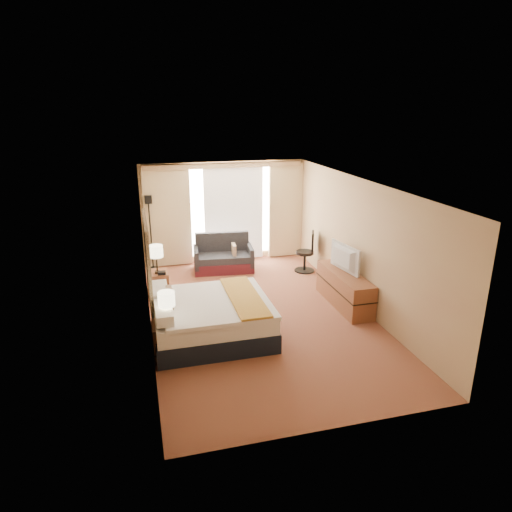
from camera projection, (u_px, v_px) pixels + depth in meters
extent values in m
cube|color=maroon|center=(259.00, 314.00, 9.07)|extent=(4.20, 7.00, 0.02)
cube|color=white|center=(259.00, 184.00, 8.25)|extent=(4.20, 7.00, 0.02)
cube|color=tan|center=(224.00, 212.00, 11.87)|extent=(4.20, 0.02, 2.60)
cube|color=tan|center=(336.00, 339.00, 5.45)|extent=(4.20, 0.02, 2.60)
cube|color=tan|center=(146.00, 261.00, 8.15)|extent=(0.02, 7.00, 2.60)
cube|color=tan|center=(360.00, 244.00, 9.17)|extent=(0.02, 7.00, 2.60)
cube|color=black|center=(148.00, 259.00, 8.35)|extent=(0.06, 1.85, 1.50)
cube|color=brown|center=(167.00, 338.00, 7.57)|extent=(0.45, 0.52, 0.55)
cube|color=brown|center=(158.00, 284.00, 9.86)|extent=(0.45, 0.52, 0.55)
cube|color=brown|center=(344.00, 289.00, 9.40)|extent=(0.50, 1.80, 0.70)
cube|color=white|center=(233.00, 211.00, 11.89)|extent=(2.30, 0.02, 2.30)
cube|color=beige|center=(168.00, 218.00, 11.41)|extent=(1.15, 0.09, 2.50)
cube|color=beige|center=(285.00, 211.00, 12.17)|extent=(0.90, 0.09, 2.50)
cube|color=silver|center=(234.00, 213.00, 11.87)|extent=(1.55, 0.04, 2.50)
cube|color=tan|center=(224.00, 165.00, 11.34)|extent=(4.00, 0.16, 0.12)
cube|color=black|center=(212.00, 327.00, 8.16)|extent=(2.03, 1.84, 0.34)
cube|color=white|center=(211.00, 311.00, 8.07)|extent=(1.98, 1.79, 0.29)
cube|color=white|center=(215.00, 302.00, 8.03)|extent=(1.86, 1.86, 0.07)
cube|color=gold|center=(244.00, 297.00, 8.14)|extent=(0.53, 1.86, 0.04)
cube|color=white|center=(164.00, 312.00, 7.36)|extent=(0.27, 0.76, 0.17)
cube|color=white|center=(160.00, 292.00, 8.18)|extent=(0.27, 0.76, 0.17)
cube|color=beige|center=(170.00, 299.00, 7.79)|extent=(0.10, 0.41, 0.35)
cube|color=#52171F|center=(224.00, 265.00, 11.43)|extent=(1.52, 0.92, 0.26)
cube|color=#323237|center=(224.00, 258.00, 11.31)|extent=(1.41, 0.75, 0.17)
cube|color=#323237|center=(222.00, 243.00, 11.56)|extent=(1.36, 0.28, 0.57)
cube|color=#323237|center=(196.00, 258.00, 11.25)|extent=(0.18, 0.79, 0.47)
cube|color=#323237|center=(250.00, 255.00, 11.45)|extent=(0.18, 0.79, 0.47)
cube|color=beige|center=(234.00, 251.00, 11.29)|extent=(0.12, 0.37, 0.33)
cube|color=black|center=(153.00, 267.00, 11.63)|extent=(0.24, 0.24, 0.03)
cylinder|color=black|center=(151.00, 235.00, 11.36)|extent=(0.03, 0.03, 1.67)
cube|color=black|center=(148.00, 199.00, 11.07)|extent=(0.17, 0.17, 0.19)
cylinder|color=black|center=(304.00, 270.00, 11.42)|extent=(0.49, 0.49, 0.03)
cylinder|color=black|center=(305.00, 261.00, 11.34)|extent=(0.06, 0.06, 0.45)
cylinder|color=black|center=(305.00, 253.00, 11.27)|extent=(0.44, 0.44, 0.07)
cube|color=black|center=(313.00, 242.00, 11.16)|extent=(0.19, 0.39, 0.49)
cube|color=black|center=(168.00, 324.00, 7.43)|extent=(0.10, 0.10, 0.04)
cylinder|color=black|center=(167.00, 313.00, 7.37)|extent=(0.03, 0.03, 0.34)
cylinder|color=beige|center=(166.00, 299.00, 7.29)|extent=(0.27, 0.27, 0.23)
cube|color=black|center=(157.00, 272.00, 9.71)|extent=(0.10, 0.10, 0.04)
cylinder|color=black|center=(157.00, 263.00, 9.64)|extent=(0.03, 0.03, 0.36)
cylinder|color=beige|center=(156.00, 251.00, 9.56)|extent=(0.29, 0.29, 0.25)
cube|color=#7FA4C4|center=(172.00, 318.00, 7.56)|extent=(0.15, 0.15, 0.10)
cube|color=black|center=(162.00, 273.00, 9.63)|extent=(0.17, 0.13, 0.06)
imported|color=black|center=(341.00, 258.00, 9.32)|extent=(0.28, 0.97, 0.56)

